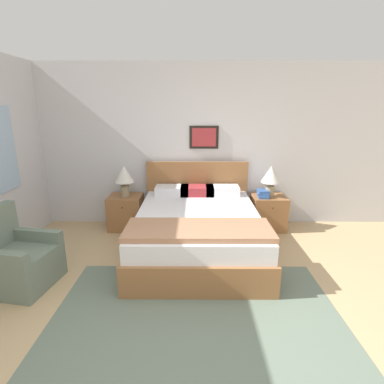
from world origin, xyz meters
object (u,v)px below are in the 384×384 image
(bed, at_px, (198,229))
(armchair, at_px, (16,261))
(nightstand_near_window, at_px, (126,212))
(table_lamp_near_window, at_px, (124,176))
(table_lamp_by_door, at_px, (271,176))
(nightstand_by_door, at_px, (268,212))

(bed, relative_size, armchair, 2.46)
(bed, relative_size, nightstand_near_window, 3.95)
(armchair, distance_m, table_lamp_near_window, 1.94)
(armchair, height_order, table_lamp_by_door, table_lamp_by_door)
(bed, bearing_deg, nightstand_near_window, 144.50)
(nightstand_by_door, relative_size, table_lamp_by_door, 1.10)
(bed, relative_size, table_lamp_near_window, 4.35)
(nightstand_by_door, height_order, table_lamp_near_window, table_lamp_near_window)
(nightstand_near_window, xyz_separation_m, table_lamp_by_door, (2.31, -0.03, 0.61))
(armchair, distance_m, nightstand_by_door, 3.58)
(armchair, bearing_deg, nightstand_by_door, 127.07)
(table_lamp_by_door, bearing_deg, table_lamp_near_window, 180.00)
(bed, distance_m, nightstand_by_door, 1.43)
(table_lamp_near_window, relative_size, table_lamp_by_door, 1.00)
(nightstand_near_window, distance_m, table_lamp_near_window, 0.61)
(bed, bearing_deg, table_lamp_near_window, 145.02)
(nightstand_by_door, bearing_deg, nightstand_near_window, 180.00)
(bed, xyz_separation_m, table_lamp_by_door, (1.15, 0.80, 0.56))
(armchair, relative_size, nightstand_by_door, 1.60)
(nightstand_near_window, xyz_separation_m, table_lamp_near_window, (0.01, -0.03, 0.61))
(nightstand_near_window, bearing_deg, bed, -35.50)
(bed, height_order, table_lamp_near_window, bed)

